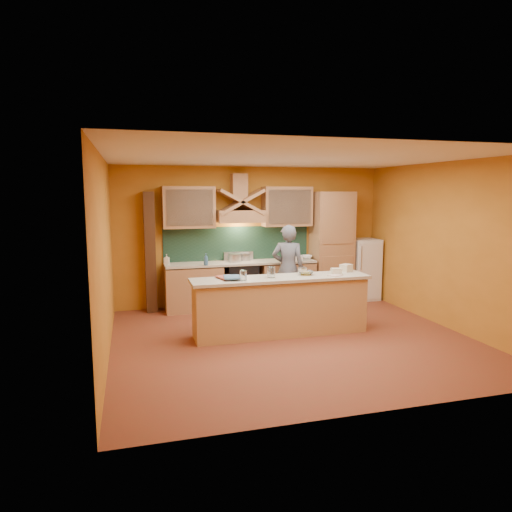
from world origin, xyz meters
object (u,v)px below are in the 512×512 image
object	(u,v)px
person	(288,269)
stove	(241,285)
kitchen_scale	(302,271)
mixing_bowl	(306,273)
fridge	(363,269)

from	to	relation	value
person	stove	bearing A→B (deg)	-15.00
stove	kitchen_scale	distance (m)	1.96
stove	mixing_bowl	xyz separation A→B (m)	(0.65, -1.82, 0.53)
stove	mixing_bowl	size ratio (longest dim) A/B	3.51
kitchen_scale	mixing_bowl	distance (m)	0.06
fridge	mixing_bowl	xyz separation A→B (m)	(-2.05, -1.82, 0.33)
fridge	person	bearing A→B (deg)	-162.07
fridge	kitchen_scale	distance (m)	2.76
stove	mixing_bowl	bearing A→B (deg)	-70.21
fridge	mixing_bowl	bearing A→B (deg)	-138.40
fridge	mixing_bowl	size ratio (longest dim) A/B	5.07
fridge	stove	bearing A→B (deg)	180.00
kitchen_scale	mixing_bowl	xyz separation A→B (m)	(0.04, -0.04, -0.02)
fridge	person	size ratio (longest dim) A/B	0.77
stove	person	distance (m)	1.07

